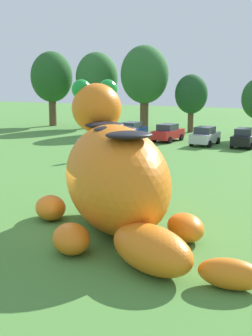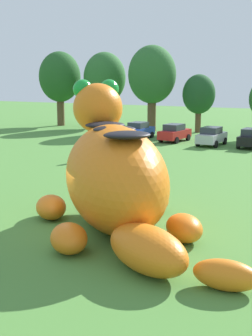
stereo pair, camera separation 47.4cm
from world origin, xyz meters
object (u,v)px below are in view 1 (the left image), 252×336
(spectator_near_inflatable, at_px, (112,149))
(spectator_by_cars, at_px, (79,150))
(giant_inflatable_creature, at_px, (116,176))
(car_black, at_px, (245,138))
(car_silver, at_px, (205,136))
(car_red, at_px, (168,133))
(spectator_mid_field, at_px, (145,163))
(car_blue, at_px, (132,130))

(spectator_near_inflatable, height_order, spectator_by_cars, same)
(giant_inflatable_creature, xyz_separation_m, car_black, (0.04, 25.44, -1.37))
(giant_inflatable_creature, relative_size, car_silver, 2.61)
(car_red, xyz_separation_m, spectator_by_cars, (-2.06, -13.25, -0.01))
(car_black, bearing_deg, spectator_mid_field, -101.68)
(car_black, relative_size, spectator_mid_field, 2.42)
(car_silver, xyz_separation_m, spectator_near_inflatable, (-4.23, -10.53, -0.01))
(spectator_near_inflatable, height_order, spectator_mid_field, same)
(car_blue, relative_size, spectator_by_cars, 2.42)
(giant_inflatable_creature, relative_size, car_red, 2.56)
(car_black, xyz_separation_m, spectator_near_inflatable, (-7.83, -10.88, -0.01))
(car_silver, relative_size, car_black, 1.01)
(spectator_near_inflatable, xyz_separation_m, spectator_by_cars, (-1.86, -1.77, 0.00))
(car_red, distance_m, spectator_by_cars, 13.41)
(car_red, relative_size, spectator_near_inflatable, 2.49)
(car_red, xyz_separation_m, car_silver, (4.02, -0.95, 0.00))
(car_red, distance_m, spectator_mid_field, 16.50)
(car_red, bearing_deg, giant_inflatable_creature, -73.77)
(car_silver, bearing_deg, car_blue, 171.64)
(car_silver, height_order, spectator_by_cars, car_silver)
(car_red, height_order, car_silver, same)
(giant_inflatable_creature, height_order, spectator_near_inflatable, giant_inflatable_creature)
(giant_inflatable_creature, height_order, car_blue, giant_inflatable_creature)
(car_red, relative_size, car_black, 1.03)
(giant_inflatable_creature, bearing_deg, car_black, 89.92)
(spectator_near_inflatable, bearing_deg, spectator_mid_field, -43.30)
(car_red, distance_m, car_silver, 4.13)
(car_blue, bearing_deg, spectator_near_inflatable, -72.07)
(spectator_by_cars, bearing_deg, car_blue, 98.16)
(car_blue, bearing_deg, spectator_mid_field, -62.30)
(giant_inflatable_creature, relative_size, spectator_near_inflatable, 6.38)
(spectator_mid_field, bearing_deg, giant_inflatable_creature, -72.92)
(spectator_mid_field, bearing_deg, car_blue, 117.70)
(spectator_by_cars, bearing_deg, spectator_near_inflatable, 43.66)
(car_black, bearing_deg, car_silver, -174.50)
(giant_inflatable_creature, bearing_deg, car_red, 106.23)
(car_blue, distance_m, car_red, 4.00)
(giant_inflatable_creature, bearing_deg, spectator_near_inflatable, 118.15)
(spectator_mid_field, bearing_deg, spectator_near_inflatable, 136.70)
(car_black, bearing_deg, car_blue, 175.90)
(giant_inflatable_creature, xyz_separation_m, car_blue, (-11.58, 26.27, -1.37))
(car_blue, bearing_deg, car_red, -3.28)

